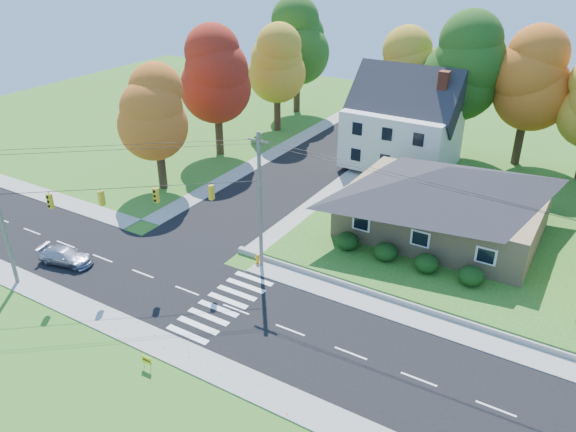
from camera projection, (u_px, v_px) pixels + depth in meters
name	position (u px, v px, depth m)	size (l,w,h in m)	color
ground	(236.00, 310.00, 35.41)	(120.00, 120.00, 0.00)	#3D7923
road_main	(236.00, 309.00, 35.40)	(90.00, 8.00, 0.02)	black
road_cross	(320.00, 159.00, 58.95)	(8.00, 44.00, 0.02)	black
sidewalk_north	(278.00, 272.00, 39.21)	(90.00, 2.00, 0.08)	#9C9A90
sidewalk_south	(184.00, 355.00, 31.57)	(90.00, 2.00, 0.08)	#9C9A90
lawn	(519.00, 224.00, 45.32)	(30.00, 30.00, 0.50)	#3D7923
ranch_house	(444.00, 199.00, 42.45)	(14.60, 10.60, 5.40)	tan
colonial_house	(403.00, 124.00, 54.69)	(10.40, 8.40, 9.60)	silver
hedge_row	(406.00, 257.00, 38.91)	(10.70, 1.70, 1.27)	#163A10
traffic_infrastructure	(243.00, 229.00, 34.19)	(38.10, 10.66, 10.00)	#666059
tree_lot_0	(408.00, 72.00, 58.53)	(6.72, 6.72, 12.51)	#3F2A19
tree_lot_1	(465.00, 67.00, 54.41)	(7.84, 7.84, 14.60)	#3F2A19
tree_lot_2	(531.00, 79.00, 52.70)	(7.28, 7.28, 13.56)	#3F2A19
tree_west_0	(156.00, 113.00, 49.19)	(6.16, 6.16, 11.47)	#3F2A19
tree_west_1	(216.00, 74.00, 56.69)	(7.28, 7.28, 13.56)	#3F2A19
tree_west_2	(277.00, 64.00, 64.16)	(6.72, 6.72, 12.51)	#3F2A19
tree_west_3	(297.00, 41.00, 70.60)	(7.84, 7.84, 14.60)	#3F2A19
silver_sedan	(66.00, 256.00, 40.08)	(1.65, 4.05, 1.18)	#A8AABC
white_car	(360.00, 130.00, 65.65)	(1.31, 3.75, 1.23)	silver
fire_hydrant	(258.00, 259.00, 40.15)	(0.44, 0.34, 0.77)	orange
yard_sign	(147.00, 360.00, 30.33)	(0.67, 0.05, 0.83)	black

